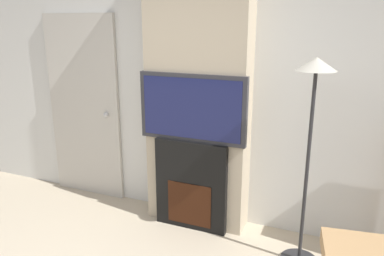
# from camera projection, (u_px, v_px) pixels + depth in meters

# --- Properties ---
(wall_back) EXTENTS (6.00, 0.06, 2.70)m
(wall_back) POSITION_uv_depth(u_px,v_px,m) (204.00, 89.00, 3.71)
(wall_back) COLOR silver
(wall_back) RESTS_ON ground_plane
(chimney_breast) EXTENTS (1.00, 0.28, 2.70)m
(chimney_breast) POSITION_uv_depth(u_px,v_px,m) (198.00, 92.00, 3.56)
(chimney_breast) COLOR tan
(chimney_breast) RESTS_ON ground_plane
(fireplace) EXTENTS (0.73, 0.15, 0.90)m
(fireplace) POSITION_uv_depth(u_px,v_px,m) (192.00, 185.00, 3.68)
(fireplace) COLOR black
(fireplace) RESTS_ON ground_plane
(television) EXTENTS (1.05, 0.07, 0.64)m
(television) POSITION_uv_depth(u_px,v_px,m) (192.00, 108.00, 3.47)
(television) COLOR #2D2D33
(television) RESTS_ON fireplace
(floor_lamp) EXTENTS (0.32, 0.32, 1.75)m
(floor_lamp) POSITION_uv_depth(u_px,v_px,m) (312.00, 118.00, 2.88)
(floor_lamp) COLOR #262628
(floor_lamp) RESTS_ON ground_plane
(entry_door) EXTENTS (0.93, 0.09, 2.09)m
(entry_door) POSITION_uv_depth(u_px,v_px,m) (84.00, 108.00, 4.29)
(entry_door) COLOR #BCB7AD
(entry_door) RESTS_ON ground_plane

